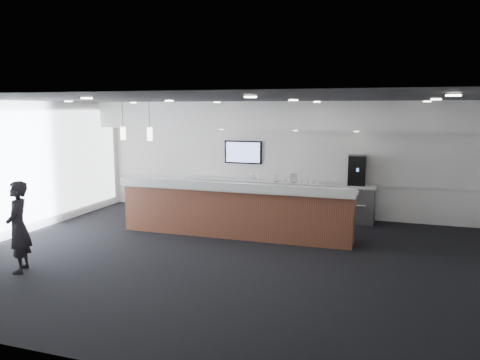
% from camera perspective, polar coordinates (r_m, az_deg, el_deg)
% --- Properties ---
extents(ground, '(10.00, 10.00, 0.00)m').
position_cam_1_polar(ground, '(9.07, -1.35, -9.44)').
color(ground, black).
rests_on(ground, ground).
extents(ceiling, '(10.00, 8.00, 0.02)m').
position_cam_1_polar(ceiling, '(8.62, -1.42, 9.86)').
color(ceiling, black).
rests_on(ceiling, back_wall).
extents(back_wall, '(10.00, 0.02, 3.00)m').
position_cam_1_polar(back_wall, '(12.52, 4.89, 2.61)').
color(back_wall, white).
rests_on(back_wall, ground).
extents(left_wall, '(0.02, 8.00, 3.00)m').
position_cam_1_polar(left_wall, '(11.43, -25.67, 1.19)').
color(left_wall, white).
rests_on(left_wall, ground).
extents(soffit_bulkhead, '(10.00, 0.90, 0.70)m').
position_cam_1_polar(soffit_bulkhead, '(12.02, 4.44, 7.86)').
color(soffit_bulkhead, white).
rests_on(soffit_bulkhead, back_wall).
extents(alcove_panel, '(9.80, 0.06, 1.40)m').
position_cam_1_polar(alcove_panel, '(12.48, 4.86, 3.06)').
color(alcove_panel, white).
rests_on(alcove_panel, back_wall).
extents(window_blinds_wall, '(0.04, 7.36, 2.55)m').
position_cam_1_polar(window_blinds_wall, '(11.40, -25.53, 1.18)').
color(window_blinds_wall, silver).
rests_on(window_blinds_wall, left_wall).
extents(back_credenza, '(5.06, 0.66, 0.95)m').
position_cam_1_polar(back_credenza, '(12.33, 4.43, -2.28)').
color(back_credenza, gray).
rests_on(back_credenza, ground).
extents(wall_tv, '(1.05, 0.08, 0.62)m').
position_cam_1_polar(wall_tv, '(12.69, 0.40, 3.41)').
color(wall_tv, black).
rests_on(wall_tv, back_wall).
extents(pendant_left, '(0.12, 0.12, 0.30)m').
position_cam_1_polar(pendant_left, '(10.40, -12.44, 5.34)').
color(pendant_left, '#F9E8C2').
rests_on(pendant_left, ceiling).
extents(pendant_right, '(0.12, 0.12, 0.30)m').
position_cam_1_polar(pendant_right, '(10.78, -15.64, 5.33)').
color(pendant_right, '#F9E8C2').
rests_on(pendant_right, ceiling).
extents(ceiling_can_lights, '(7.00, 5.00, 0.02)m').
position_cam_1_polar(ceiling_can_lights, '(8.62, -1.42, 9.66)').
color(ceiling_can_lights, white).
rests_on(ceiling_can_lights, ceiling).
extents(service_counter, '(5.29, 0.90, 1.49)m').
position_cam_1_polar(service_counter, '(10.46, -0.57, -3.72)').
color(service_counter, '#5B2F1E').
rests_on(service_counter, ground).
extents(coffee_machine, '(0.45, 0.57, 0.73)m').
position_cam_1_polar(coffee_machine, '(11.91, 14.05, 1.17)').
color(coffee_machine, black).
rests_on(coffee_machine, back_credenza).
extents(info_sign_left, '(0.15, 0.03, 0.20)m').
position_cam_1_polar(info_sign_left, '(12.14, 4.44, 0.28)').
color(info_sign_left, silver).
rests_on(info_sign_left, back_credenza).
extents(info_sign_right, '(0.18, 0.08, 0.25)m').
position_cam_1_polar(info_sign_right, '(11.99, 6.52, 0.26)').
color(info_sign_right, silver).
rests_on(info_sign_right, back_credenza).
extents(lounge_guest, '(0.61, 0.70, 1.60)m').
position_cam_1_polar(lounge_guest, '(8.99, -25.42, -5.18)').
color(lounge_guest, black).
rests_on(lounge_guest, ground).
extents(cup_0, '(0.10, 0.10, 0.10)m').
position_cam_1_polar(cup_0, '(11.90, 10.14, -0.25)').
color(cup_0, white).
rests_on(cup_0, back_credenza).
extents(cup_1, '(0.14, 0.14, 0.10)m').
position_cam_1_polar(cup_1, '(11.92, 9.48, -0.22)').
color(cup_1, white).
rests_on(cup_1, back_credenza).
extents(cup_2, '(0.13, 0.13, 0.10)m').
position_cam_1_polar(cup_2, '(11.95, 8.81, -0.18)').
color(cup_2, white).
rests_on(cup_2, back_credenza).
extents(cup_3, '(0.13, 0.13, 0.10)m').
position_cam_1_polar(cup_3, '(11.97, 8.15, -0.15)').
color(cup_3, white).
rests_on(cup_3, back_credenza).
extents(cup_4, '(0.14, 0.14, 0.10)m').
position_cam_1_polar(cup_4, '(12.00, 7.50, -0.12)').
color(cup_4, white).
rests_on(cup_4, back_credenza).
extents(cup_5, '(0.11, 0.11, 0.10)m').
position_cam_1_polar(cup_5, '(12.02, 6.84, -0.08)').
color(cup_5, white).
rests_on(cup_5, back_credenza).
extents(cup_6, '(0.14, 0.14, 0.10)m').
position_cam_1_polar(cup_6, '(12.05, 6.19, -0.05)').
color(cup_6, white).
rests_on(cup_6, back_credenza).
extents(cup_7, '(0.12, 0.12, 0.10)m').
position_cam_1_polar(cup_7, '(12.08, 5.54, -0.02)').
color(cup_7, white).
rests_on(cup_7, back_credenza).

